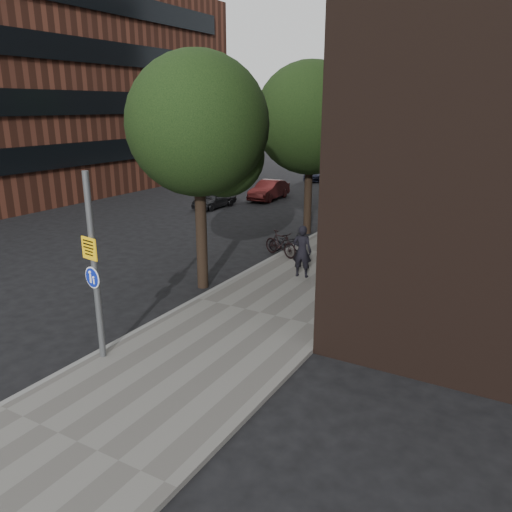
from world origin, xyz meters
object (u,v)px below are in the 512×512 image
Objects in this scene: parked_bike_facade_near at (371,261)px; pedestrian at (302,251)px; signpost at (95,268)px; parked_car_near at (214,199)px.

pedestrian is at bearing 127.84° from parked_bike_facade_near.
signpost is 18.75m from parked_car_near.
parked_car_near is at bearing -51.26° from pedestrian.
pedestrian is 1.00× the size of parked_bike_facade_near.
signpost is 1.38× the size of parked_car_near.
pedestrian reaches higher than parked_car_near.
parked_car_near is (-11.94, 7.74, -0.06)m from parked_bike_facade_near.
parked_bike_facade_near is at bearing -29.85° from parked_car_near.
signpost reaches higher than parked_bike_facade_near.
parked_bike_facade_near is (2.04, 1.39, -0.43)m from pedestrian.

